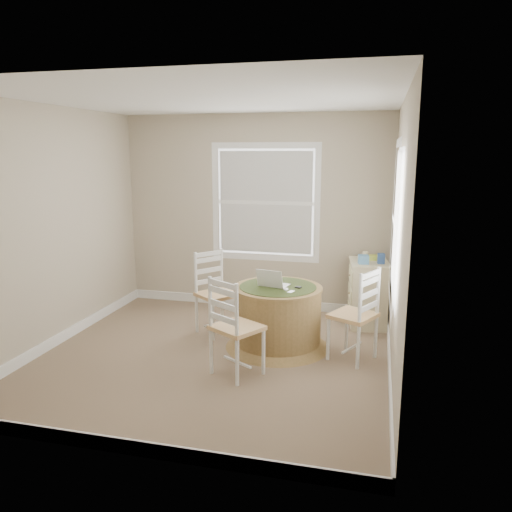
% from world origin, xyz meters
% --- Properties ---
extents(room, '(3.64, 3.64, 2.64)m').
position_xyz_m(room, '(0.17, 0.16, 1.30)').
color(room, '#8B7258').
rests_on(room, ground).
extents(round_table, '(1.14, 1.14, 0.69)m').
position_xyz_m(round_table, '(0.60, 0.44, 0.38)').
color(round_table, olive).
rests_on(round_table, ground).
extents(chair_left, '(0.57, 0.58, 0.95)m').
position_xyz_m(chair_left, '(-0.17, 0.69, 0.47)').
color(chair_left, white).
rests_on(chair_left, ground).
extents(chair_near, '(0.57, 0.56, 0.95)m').
position_xyz_m(chair_near, '(0.36, -0.34, 0.47)').
color(chair_near, white).
rests_on(chair_near, ground).
extents(chair_right, '(0.55, 0.55, 0.95)m').
position_xyz_m(chair_right, '(1.41, 0.30, 0.47)').
color(chair_right, white).
rests_on(chair_right, ground).
extents(laptop, '(0.35, 0.32, 0.21)m').
position_xyz_m(laptop, '(0.54, 0.45, 0.71)').
color(laptop, white).
rests_on(laptop, round_table).
extents(mouse, '(0.08, 0.10, 0.03)m').
position_xyz_m(mouse, '(0.71, 0.33, 0.69)').
color(mouse, white).
rests_on(mouse, round_table).
extents(phone, '(0.07, 0.10, 0.02)m').
position_xyz_m(phone, '(0.77, 0.26, 0.68)').
color(phone, '#B7BABF').
rests_on(phone, round_table).
extents(keys, '(0.07, 0.07, 0.02)m').
position_xyz_m(keys, '(0.82, 0.43, 0.69)').
color(keys, black).
rests_on(keys, round_table).
extents(corner_chest, '(0.53, 0.66, 0.81)m').
position_xyz_m(corner_chest, '(1.53, 1.40, 0.41)').
color(corner_chest, beige).
rests_on(corner_chest, ground).
extents(tissue_box, '(0.13, 0.13, 0.10)m').
position_xyz_m(tissue_box, '(1.46, 1.24, 0.86)').
color(tissue_box, '#5189BA').
rests_on(tissue_box, corner_chest).
extents(box_yellow, '(0.16, 0.12, 0.06)m').
position_xyz_m(box_yellow, '(1.56, 1.48, 0.84)').
color(box_yellow, '#CBDA4D').
rests_on(box_yellow, corner_chest).
extents(box_blue, '(0.09, 0.09, 0.12)m').
position_xyz_m(box_blue, '(1.68, 1.29, 0.87)').
color(box_blue, '#2F508E').
rests_on(box_blue, corner_chest).
extents(cup_cream, '(0.07, 0.07, 0.09)m').
position_xyz_m(cup_cream, '(1.48, 1.53, 0.85)').
color(cup_cream, beige).
rests_on(cup_cream, corner_chest).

